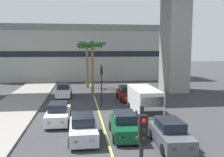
{
  "coord_description": "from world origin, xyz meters",
  "views": [
    {
      "loc": [
        -1.66,
        1.08,
        5.79
      ],
      "look_at": [
        0.0,
        14.0,
        4.22
      ],
      "focal_mm": 39.87,
      "sensor_mm": 36.0,
      "label": 1
    }
  ],
  "objects_px": {
    "car_queue_fourth": "(170,134)",
    "car_queue_sixth": "(126,93)",
    "car_queue_second": "(64,91)",
    "palm_tree_near_median": "(92,50)",
    "traffic_light_median_far": "(102,79)",
    "car_queue_front": "(58,114)",
    "car_queue_third": "(125,125)",
    "palm_tree_mid_median": "(87,51)",
    "car_queue_fifth": "(83,128)",
    "delivery_van": "(144,100)"
  },
  "relations": [
    {
      "from": "palm_tree_near_median",
      "to": "car_queue_front",
      "type": "bearing_deg",
      "value": -107.12
    },
    {
      "from": "car_queue_third",
      "to": "car_queue_fifth",
      "type": "height_order",
      "value": "same"
    },
    {
      "from": "car_queue_fifth",
      "to": "car_queue_sixth",
      "type": "xyz_separation_m",
      "value": [
        5.06,
        11.9,
        0.0
      ]
    },
    {
      "from": "car_queue_third",
      "to": "car_queue_fifth",
      "type": "relative_size",
      "value": 1.01
    },
    {
      "from": "car_queue_front",
      "to": "palm_tree_near_median",
      "type": "relative_size",
      "value": 0.62
    },
    {
      "from": "car_queue_fifth",
      "to": "palm_tree_near_median",
      "type": "distance_m",
      "value": 15.03
    },
    {
      "from": "car_queue_third",
      "to": "traffic_light_median_far",
      "type": "xyz_separation_m",
      "value": [
        -0.77,
        8.8,
        1.99
      ]
    },
    {
      "from": "traffic_light_median_far",
      "to": "palm_tree_mid_median",
      "type": "xyz_separation_m",
      "value": [
        -1.06,
        12.15,
        2.73
      ]
    },
    {
      "from": "car_queue_fourth",
      "to": "traffic_light_median_far",
      "type": "bearing_deg",
      "value": 106.34
    },
    {
      "from": "car_queue_fourth",
      "to": "car_queue_sixth",
      "type": "relative_size",
      "value": 1.0
    },
    {
      "from": "car_queue_fourth",
      "to": "car_queue_second",
      "type": "bearing_deg",
      "value": 114.04
    },
    {
      "from": "car_queue_front",
      "to": "traffic_light_median_far",
      "type": "distance_m",
      "value": 6.82
    },
    {
      "from": "car_queue_fourth",
      "to": "palm_tree_mid_median",
      "type": "distance_m",
      "value": 23.83
    },
    {
      "from": "traffic_light_median_far",
      "to": "palm_tree_near_median",
      "type": "xyz_separation_m",
      "value": [
        -0.69,
        5.06,
        2.94
      ]
    },
    {
      "from": "car_queue_second",
      "to": "car_queue_front",
      "type": "bearing_deg",
      "value": -88.64
    },
    {
      "from": "car_queue_front",
      "to": "traffic_light_median_far",
      "type": "xyz_separation_m",
      "value": [
        3.87,
        5.25,
        1.99
      ]
    },
    {
      "from": "car_queue_third",
      "to": "car_queue_front",
      "type": "bearing_deg",
      "value": 142.54
    },
    {
      "from": "traffic_light_median_far",
      "to": "palm_tree_mid_median",
      "type": "height_order",
      "value": "palm_tree_mid_median"
    },
    {
      "from": "car_queue_fifth",
      "to": "palm_tree_near_median",
      "type": "relative_size",
      "value": 0.62
    },
    {
      "from": "car_queue_fourth",
      "to": "car_queue_fifth",
      "type": "xyz_separation_m",
      "value": [
        -5.15,
        1.74,
        0.0
      ]
    },
    {
      "from": "palm_tree_mid_median",
      "to": "palm_tree_near_median",
      "type": "bearing_deg",
      "value": -87.04
    },
    {
      "from": "car_queue_front",
      "to": "palm_tree_near_median",
      "type": "xyz_separation_m",
      "value": [
        3.18,
        10.31,
        4.93
      ]
    },
    {
      "from": "car_queue_fifth",
      "to": "palm_tree_near_median",
      "type": "xyz_separation_m",
      "value": [
        1.29,
        14.14,
        4.93
      ]
    },
    {
      "from": "car_queue_front",
      "to": "delivery_van",
      "type": "bearing_deg",
      "value": 12.06
    },
    {
      "from": "car_queue_second",
      "to": "car_queue_sixth",
      "type": "xyz_separation_m",
      "value": [
        7.2,
        -2.71,
        0.0
      ]
    },
    {
      "from": "car_queue_front",
      "to": "car_queue_third",
      "type": "relative_size",
      "value": 0.99
    },
    {
      "from": "traffic_light_median_far",
      "to": "car_queue_front",
      "type": "bearing_deg",
      "value": -126.38
    },
    {
      "from": "car_queue_second",
      "to": "palm_tree_near_median",
      "type": "height_order",
      "value": "palm_tree_near_median"
    },
    {
      "from": "car_queue_second",
      "to": "palm_tree_near_median",
      "type": "distance_m",
      "value": 6.03
    },
    {
      "from": "car_queue_fifth",
      "to": "delivery_van",
      "type": "xyz_separation_m",
      "value": [
        5.41,
        5.39,
        0.57
      ]
    },
    {
      "from": "car_queue_front",
      "to": "car_queue_fourth",
      "type": "relative_size",
      "value": 1.0
    },
    {
      "from": "palm_tree_near_median",
      "to": "delivery_van",
      "type": "bearing_deg",
      "value": -64.8
    },
    {
      "from": "car_queue_sixth",
      "to": "palm_tree_near_median",
      "type": "height_order",
      "value": "palm_tree_near_median"
    },
    {
      "from": "traffic_light_median_far",
      "to": "palm_tree_near_median",
      "type": "relative_size",
      "value": 0.63
    },
    {
      "from": "palm_tree_mid_median",
      "to": "traffic_light_median_far",
      "type": "bearing_deg",
      "value": -85.02
    },
    {
      "from": "car_queue_third",
      "to": "car_queue_fifth",
      "type": "xyz_separation_m",
      "value": [
        -2.75,
        -0.28,
        0.0
      ]
    },
    {
      "from": "car_queue_fourth",
      "to": "car_queue_fifth",
      "type": "bearing_deg",
      "value": 161.31
    },
    {
      "from": "car_queue_fourth",
      "to": "traffic_light_median_far",
      "type": "distance_m",
      "value": 11.45
    },
    {
      "from": "car_queue_fourth",
      "to": "car_queue_fifth",
      "type": "relative_size",
      "value": 1.0
    },
    {
      "from": "delivery_van",
      "to": "car_queue_fifth",
      "type": "bearing_deg",
      "value": -135.13
    },
    {
      "from": "palm_tree_mid_median",
      "to": "car_queue_front",
      "type": "bearing_deg",
      "value": -99.17
    },
    {
      "from": "delivery_van",
      "to": "traffic_light_median_far",
      "type": "bearing_deg",
      "value": 132.89
    },
    {
      "from": "car_queue_third",
      "to": "car_queue_fifth",
      "type": "distance_m",
      "value": 2.76
    },
    {
      "from": "delivery_van",
      "to": "traffic_light_median_far",
      "type": "relative_size",
      "value": 1.25
    },
    {
      "from": "car_queue_fourth",
      "to": "palm_tree_mid_median",
      "type": "height_order",
      "value": "palm_tree_mid_median"
    },
    {
      "from": "car_queue_second",
      "to": "palm_tree_near_median",
      "type": "relative_size",
      "value": 0.61
    },
    {
      "from": "car_queue_second",
      "to": "palm_tree_near_median",
      "type": "xyz_separation_m",
      "value": [
        3.43,
        -0.47,
        4.93
      ]
    },
    {
      "from": "car_queue_front",
      "to": "palm_tree_mid_median",
      "type": "xyz_separation_m",
      "value": [
        2.81,
        17.4,
        4.72
      ]
    },
    {
      "from": "car_queue_sixth",
      "to": "palm_tree_near_median",
      "type": "xyz_separation_m",
      "value": [
        -3.77,
        2.24,
        4.93
      ]
    },
    {
      "from": "car_queue_sixth",
      "to": "palm_tree_mid_median",
      "type": "distance_m",
      "value": 11.24
    }
  ]
}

